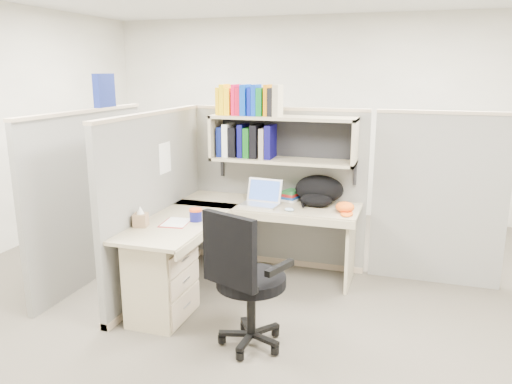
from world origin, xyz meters
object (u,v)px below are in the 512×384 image
(snack_canister, at_px, (196,215))
(task_chair, at_px, (247,301))
(laptop, at_px, (260,193))
(backpack, at_px, (318,191))
(desk, at_px, (193,258))

(snack_canister, xyz_separation_m, task_chair, (0.67, -0.61, -0.41))
(laptop, height_order, task_chair, task_chair)
(laptop, xyz_separation_m, backpack, (0.52, 0.20, 0.01))
(backpack, bearing_deg, laptop, -157.77)
(desk, distance_m, backpack, 1.37)
(desk, height_order, task_chair, task_chair)
(snack_canister, distance_m, task_chair, 1.00)
(laptop, height_order, backpack, backpack)
(laptop, distance_m, task_chair, 1.38)
(laptop, bearing_deg, backpack, 26.28)
(laptop, relative_size, backpack, 0.74)
(desk, xyz_separation_m, backpack, (0.87, 0.96, 0.43))
(laptop, bearing_deg, desk, -109.91)
(laptop, relative_size, task_chair, 0.33)
(desk, height_order, backpack, backpack)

